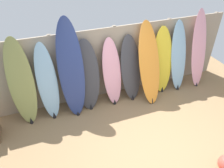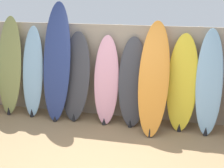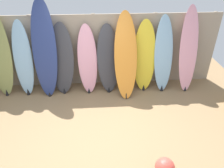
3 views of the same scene
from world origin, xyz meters
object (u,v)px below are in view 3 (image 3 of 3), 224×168
(surfboard_olive_0, at_px, (0,56))
(surfboard_pink_9, at_px, (188,50))
(surfboard_navy_2, at_px, (44,50))
(surfboard_skyblue_8, at_px, (163,55))
(surfboard_pink_4, at_px, (88,60))
(surfboard_orange_6, at_px, (126,57))
(surfboard_charcoal_3, at_px, (62,60))
(surfboard_charcoal_5, at_px, (108,59))
(surfboard_yellow_7, at_px, (145,57))
(beach_ball, at_px, (165,167))
(surfboard_skyblue_1, at_px, (23,60))

(surfboard_olive_0, bearing_deg, surfboard_pink_9, -0.64)
(surfboard_navy_2, bearing_deg, surfboard_skyblue_8, 0.84)
(surfboard_pink_4, height_order, surfboard_orange_6, surfboard_orange_6)
(surfboard_charcoal_3, bearing_deg, surfboard_pink_4, -1.24)
(surfboard_charcoal_5, height_order, surfboard_yellow_7, surfboard_yellow_7)
(surfboard_orange_6, bearing_deg, surfboard_charcoal_3, 173.19)
(surfboard_charcoal_3, relative_size, surfboard_charcoal_5, 1.04)
(surfboard_charcoal_3, bearing_deg, surfboard_pink_9, -0.72)
(surfboard_orange_6, bearing_deg, surfboard_yellow_7, 20.95)
(surfboard_olive_0, distance_m, surfboard_charcoal_3, 1.39)
(surfboard_pink_9, bearing_deg, surfboard_yellow_7, 177.52)
(surfboard_olive_0, relative_size, surfboard_navy_2, 0.87)
(surfboard_navy_2, distance_m, surfboard_yellow_7, 2.34)
(surfboard_navy_2, relative_size, surfboard_skyblue_8, 1.23)
(surfboard_yellow_7, xyz_separation_m, beach_ball, (-0.14, -2.60, -0.69))
(surfboard_charcoal_3, xyz_separation_m, surfboard_charcoal_5, (1.10, 0.00, -0.03))
(surfboard_yellow_7, xyz_separation_m, surfboard_skyblue_8, (0.45, -0.02, 0.05))
(surfboard_pink_4, bearing_deg, surfboard_charcoal_3, 178.76)
(surfboard_olive_0, distance_m, surfboard_navy_2, 1.05)
(beach_ball, bearing_deg, surfboard_charcoal_5, 105.92)
(surfboard_charcoal_3, distance_m, surfboard_skyblue_8, 2.43)
(surfboard_pink_9, bearing_deg, surfboard_navy_2, -179.65)
(surfboard_navy_2, height_order, beach_ball, surfboard_navy_2)
(surfboard_charcoal_5, xyz_separation_m, surfboard_orange_6, (0.39, -0.18, 0.14))
(surfboard_skyblue_8, bearing_deg, surfboard_skyblue_1, 179.97)
(surfboard_pink_9, bearing_deg, surfboard_skyblue_8, 178.06)
(surfboard_skyblue_1, bearing_deg, surfboard_pink_4, 0.12)
(surfboard_pink_4, bearing_deg, surfboard_pink_9, -0.59)
(surfboard_charcoal_3, xyz_separation_m, surfboard_yellow_7, (1.98, 0.01, 0.01))
(surfboard_orange_6, bearing_deg, surfboard_navy_2, 176.28)
(surfboard_charcoal_5, bearing_deg, surfboard_olive_0, 179.80)
(surfboard_skyblue_8, distance_m, surfboard_pink_9, 0.60)
(surfboard_charcoal_3, height_order, surfboard_pink_9, surfboard_pink_9)
(surfboard_pink_4, height_order, surfboard_skyblue_8, surfboard_skyblue_8)
(surfboard_olive_0, relative_size, surfboard_charcoal_3, 1.15)
(surfboard_pink_4, bearing_deg, surfboard_yellow_7, 0.84)
(surfboard_navy_2, relative_size, surfboard_charcoal_5, 1.37)
(surfboard_olive_0, relative_size, surfboard_pink_4, 1.19)
(surfboard_navy_2, bearing_deg, surfboard_yellow_7, 1.62)
(surfboard_yellow_7, bearing_deg, surfboard_olive_0, 179.93)
(surfboard_charcoal_3, bearing_deg, surfboard_charcoal_5, 0.13)
(surfboard_skyblue_1, relative_size, surfboard_navy_2, 0.79)
(surfboard_charcoal_5, distance_m, surfboard_yellow_7, 0.88)
(surfboard_pink_4, bearing_deg, surfboard_charcoal_5, 1.82)
(surfboard_olive_0, xyz_separation_m, surfboard_pink_9, (4.40, -0.05, 0.04))
(surfboard_olive_0, bearing_deg, surfboard_charcoal_5, -0.20)
(surfboard_charcoal_3, distance_m, beach_ball, 3.25)
(surfboard_charcoal_5, bearing_deg, surfboard_yellow_7, 0.29)
(surfboard_skyblue_1, height_order, surfboard_orange_6, surfboard_orange_6)
(surfboard_skyblue_1, xyz_separation_m, surfboard_yellow_7, (2.85, 0.02, -0.03))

